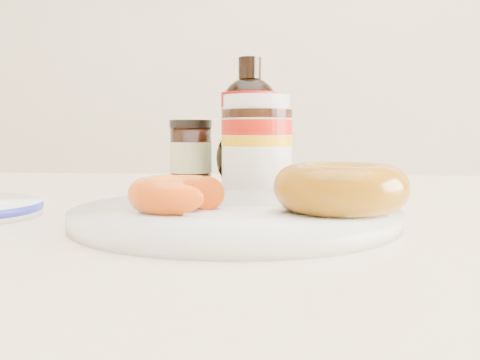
# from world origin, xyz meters

# --- Properties ---
(dining_table) EXTENTS (1.40, 0.90, 0.75)m
(dining_table) POSITION_xyz_m (0.00, 0.10, 0.67)
(dining_table) COLOR beige
(dining_table) RESTS_ON ground
(plate) EXTENTS (0.29, 0.29, 0.01)m
(plate) POSITION_xyz_m (0.01, -0.03, 0.76)
(plate) COLOR white
(plate) RESTS_ON dining_table
(donut_bitten) EXTENTS (0.10, 0.10, 0.03)m
(donut_bitten) POSITION_xyz_m (-0.04, -0.05, 0.78)
(donut_bitten) COLOR #F95D0E
(donut_bitten) RESTS_ON plate
(donut_whole) EXTENTS (0.15, 0.15, 0.04)m
(donut_whole) POSITION_xyz_m (0.10, -0.05, 0.78)
(donut_whole) COLOR #945D09
(donut_whole) RESTS_ON plate
(nutella_jar) EXTENTS (0.09, 0.09, 0.13)m
(nutella_jar) POSITION_xyz_m (0.01, 0.19, 0.82)
(nutella_jar) COLOR white
(nutella_jar) RESTS_ON dining_table
(syrup_bottle) EXTENTS (0.12, 0.11, 0.19)m
(syrup_bottle) POSITION_xyz_m (-0.00, 0.26, 0.84)
(syrup_bottle) COLOR black
(syrup_bottle) RESTS_ON dining_table
(dark_jar) EXTENTS (0.06, 0.06, 0.10)m
(dark_jar) POSITION_xyz_m (-0.09, 0.29, 0.80)
(dark_jar) COLOR black
(dark_jar) RESTS_ON dining_table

